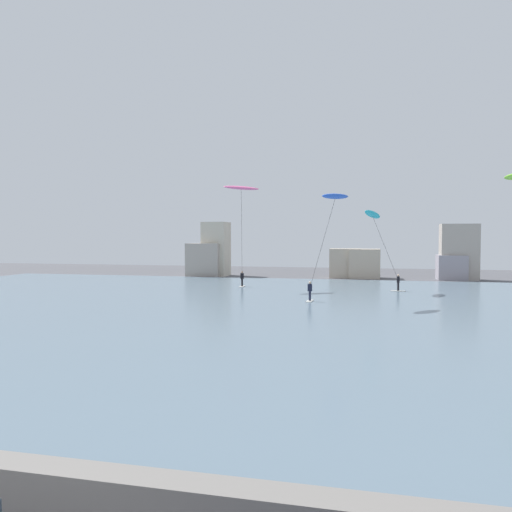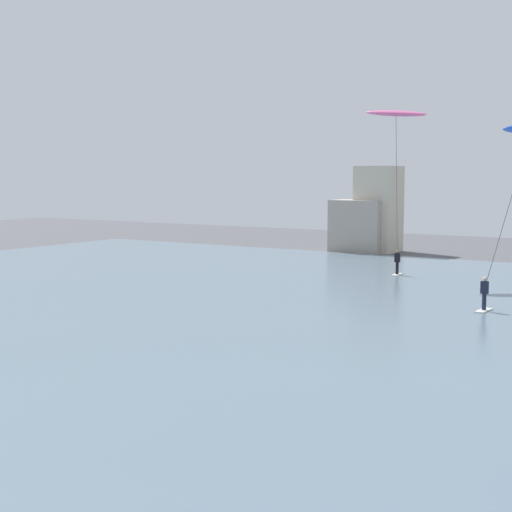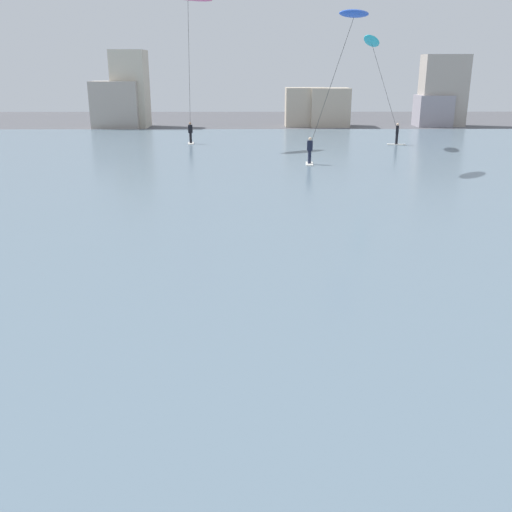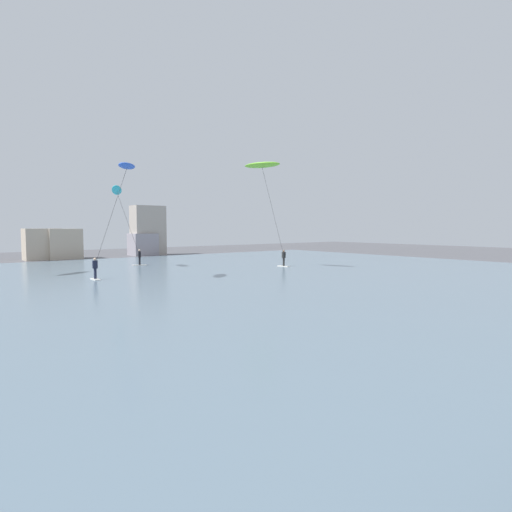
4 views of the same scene
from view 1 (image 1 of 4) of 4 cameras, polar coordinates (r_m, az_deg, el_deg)
seawall_barrier at (r=10.89m, az=-22.04°, el=-24.65°), size 60.00×0.70×1.12m
water_bay at (r=35.52m, az=3.41°, el=-6.43°), size 84.00×52.00×0.10m
far_shore_buildings at (r=64.15m, az=8.10°, el=-0.17°), size 37.26×5.04×7.39m
kitesurfer_cyan at (r=48.22m, az=13.91°, el=3.82°), size 4.29×2.91×8.05m
kitesurfer_pink at (r=49.93m, az=-1.74°, el=7.23°), size 3.88×3.70×10.63m
kitesurfer_blue at (r=38.63m, az=8.95°, el=5.53°), size 3.63×3.40×8.76m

